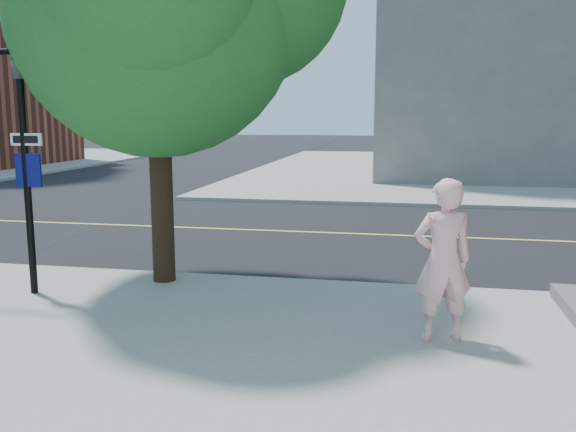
# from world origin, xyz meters

# --- Properties ---
(ground) EXTENTS (140.00, 140.00, 0.00)m
(ground) POSITION_xyz_m (0.00, 0.00, 0.00)
(ground) COLOR black
(ground) RESTS_ON ground
(road_ew) EXTENTS (140.00, 9.00, 0.01)m
(road_ew) POSITION_xyz_m (0.00, 4.50, 0.01)
(road_ew) COLOR black
(road_ew) RESTS_ON ground
(sidewalk_ne) EXTENTS (29.00, 25.00, 0.12)m
(sidewalk_ne) POSITION_xyz_m (13.50, 21.50, 0.06)
(sidewalk_ne) COLOR #959692
(sidewalk_ne) RESTS_ON ground
(man_on_phone) EXTENTS (0.80, 0.64, 1.92)m
(man_on_phone) POSITION_xyz_m (6.72, -2.37, 1.08)
(man_on_phone) COLOR #F6B9C1
(man_on_phone) RESTS_ON sidewalk_se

